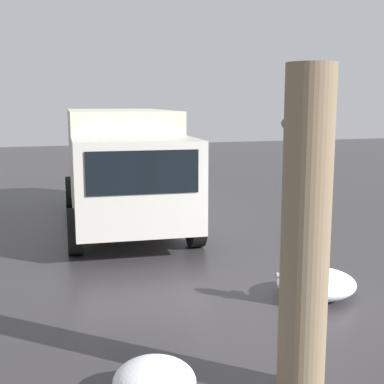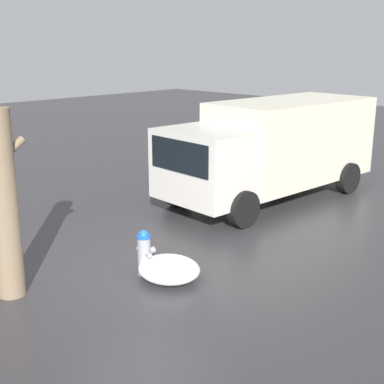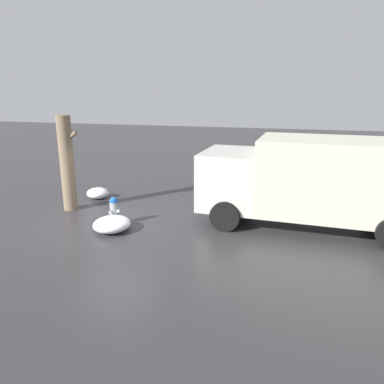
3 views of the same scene
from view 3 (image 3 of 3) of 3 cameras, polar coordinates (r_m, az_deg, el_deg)
The scene contains 6 objects.
ground_plane at distance 12.01m, azimuth -11.67°, elevation -4.84°, with size 60.00×60.00×0.00m, color #333033.
fire_hydrant at distance 11.86m, azimuth -11.78°, elevation -2.77°, with size 0.36×0.46×0.89m.
tree_trunk at distance 13.48m, azimuth -18.50°, elevation 4.18°, with size 0.72×0.47×3.26m.
delivery_truck at distance 11.79m, azimuth 18.60°, elevation 1.87°, with size 6.87×3.00×2.70m.
snow_pile_by_hydrant at distance 14.86m, azimuth -14.16°, elevation -0.17°, with size 0.84×0.82×0.41m.
snow_pile_curbside at distance 11.44m, azimuth -12.11°, elevation -4.81°, with size 1.09×1.20×0.42m.
Camera 3 is at (5.10, -10.05, 4.14)m, focal length 35.00 mm.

